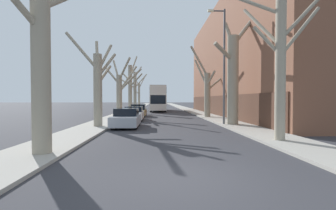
% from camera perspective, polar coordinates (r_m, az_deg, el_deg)
% --- Properties ---
extents(ground_plane, '(300.00, 300.00, 0.00)m').
position_cam_1_polar(ground_plane, '(6.10, 4.90, -18.22)').
color(ground_plane, '#333338').
extents(sidewalk_left, '(2.58, 120.00, 0.12)m').
position_cam_1_polar(sidewalk_left, '(55.92, -7.56, -0.63)').
color(sidewalk_left, '#A39E93').
rests_on(sidewalk_left, ground).
extents(sidewalk_right, '(2.58, 120.00, 0.12)m').
position_cam_1_polar(sidewalk_right, '(56.07, 3.51, -0.61)').
color(sidewalk_right, '#A39E93').
rests_on(sidewalk_right, ground).
extents(building_facade_right, '(10.08, 33.27, 14.02)m').
position_cam_1_polar(building_facade_right, '(31.58, 20.80, 10.35)').
color(building_facade_right, brown).
rests_on(building_facade_right, ground).
extents(street_tree_left_0, '(4.23, 5.50, 8.38)m').
position_cam_1_polar(street_tree_left_0, '(9.45, -29.71, 13.93)').
color(street_tree_left_0, gray).
rests_on(street_tree_left_0, ground).
extents(street_tree_left_1, '(3.56, 2.73, 7.01)m').
position_cam_1_polar(street_tree_left_1, '(17.23, -17.38, 5.34)').
color(street_tree_left_1, gray).
rests_on(street_tree_left_1, ground).
extents(street_tree_left_2, '(4.13, 4.52, 6.87)m').
position_cam_1_polar(street_tree_left_2, '(26.19, -12.01, 3.76)').
color(street_tree_left_2, gray).
rests_on(street_tree_left_2, ground).
extents(street_tree_left_3, '(3.52, 3.85, 9.09)m').
position_cam_1_polar(street_tree_left_3, '(35.53, -9.51, 4.66)').
color(street_tree_left_3, gray).
rests_on(street_tree_left_3, ground).
extents(street_tree_left_4, '(5.48, 2.47, 8.43)m').
position_cam_1_polar(street_tree_left_4, '(44.15, -8.39, 3.94)').
color(street_tree_left_4, gray).
rests_on(street_tree_left_4, ground).
extents(street_tree_left_5, '(3.15, 1.85, 7.96)m').
position_cam_1_polar(street_tree_left_5, '(52.42, -7.40, 2.81)').
color(street_tree_left_5, gray).
rests_on(street_tree_left_5, ground).
extents(street_tree_right_0, '(4.67, 3.46, 8.04)m').
position_cam_1_polar(street_tree_right_0, '(12.18, 26.43, 10.44)').
color(street_tree_right_0, gray).
rests_on(street_tree_right_0, ground).
extents(street_tree_right_1, '(4.21, 2.11, 9.18)m').
position_cam_1_polar(street_tree_right_1, '(18.42, 16.21, 7.22)').
color(street_tree_right_1, gray).
rests_on(street_tree_right_1, ground).
extents(street_tree_right_2, '(4.71, 3.30, 7.96)m').
position_cam_1_polar(street_tree_right_2, '(25.66, 9.91, 3.87)').
color(street_tree_right_2, gray).
rests_on(street_tree_right_2, ground).
extents(double_decker_bus, '(2.62, 11.88, 4.27)m').
position_cam_1_polar(double_decker_bus, '(39.78, -2.58, 1.96)').
color(double_decker_bus, silver).
rests_on(double_decker_bus, ground).
extents(parked_car_0, '(1.85, 4.12, 1.39)m').
position_cam_1_polar(parked_car_0, '(16.93, -10.49, -3.30)').
color(parked_car_0, '#9EA3AD').
rests_on(parked_car_0, ground).
extents(parked_car_1, '(1.80, 3.97, 1.35)m').
position_cam_1_polar(parked_car_1, '(22.29, -8.63, -2.20)').
color(parked_car_1, silver).
rests_on(parked_car_1, ground).
extents(parked_car_2, '(1.84, 4.19, 1.46)m').
position_cam_1_polar(parked_car_2, '(27.58, -7.51, -1.43)').
color(parked_car_2, olive).
rests_on(parked_car_2, ground).
extents(lamp_post, '(1.40, 0.20, 9.09)m').
position_cam_1_polar(lamp_post, '(18.41, 13.83, 10.65)').
color(lamp_post, '#4C4F54').
rests_on(lamp_post, ground).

